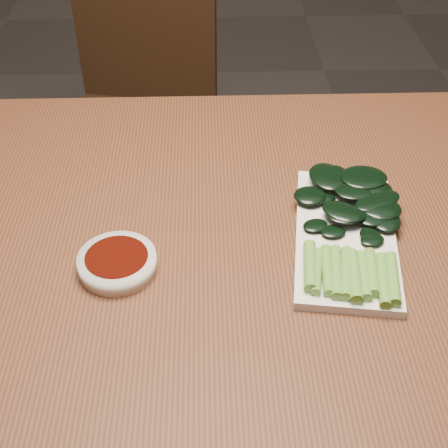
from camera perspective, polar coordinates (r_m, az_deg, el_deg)
table at (r=1.00m, az=-0.64°, el=-3.06°), size 1.40×0.80×0.75m
chair_far at (r=1.81m, az=-7.66°, el=10.86°), size 0.47×0.47×0.89m
sauce_bowl at (r=0.88m, az=-9.73°, el=-3.51°), size 0.11×0.11×0.03m
serving_plate at (r=0.94m, az=11.02°, el=-1.09°), size 0.19×0.32×0.01m
gai_lan at (r=0.95m, az=11.68°, el=0.66°), size 0.18×0.31×0.03m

